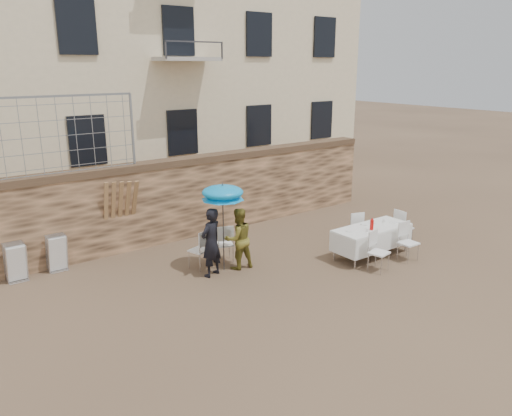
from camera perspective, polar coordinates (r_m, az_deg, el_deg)
ground at (r=10.55m, az=5.47°, el=-10.39°), size 80.00×80.00×0.00m
stone_wall at (r=14.03m, az=-8.15°, el=1.11°), size 13.00×0.50×2.20m
chain_link_fence at (r=12.53m, az=-20.75°, el=7.78°), size 3.20×0.06×1.80m
man_suit at (r=11.37m, az=-5.16°, el=-3.94°), size 0.68×0.55×1.61m
woman_dress at (r=11.78m, az=-2.03°, el=-3.51°), size 0.78×0.64×1.48m
umbrella at (r=11.35m, az=-3.83°, el=1.49°), size 0.99×0.99×1.95m
couple_chair_left at (r=11.93m, az=-6.50°, el=-4.67°), size 0.61×0.61×0.96m
couple_chair_right at (r=12.27m, az=-3.68°, el=-4.00°), size 0.61×0.61×0.96m
banquet_table at (r=12.85m, az=13.12°, el=-2.29°), size 2.10×0.85×0.78m
soda_bottle at (r=12.55m, az=13.10°, el=-1.88°), size 0.09×0.09×0.26m
table_chair_front_left at (r=12.04m, az=13.88°, el=-4.86°), size 0.57×0.57×0.96m
table_chair_front_right at (r=12.87m, az=17.04°, el=-3.74°), size 0.50×0.50×0.96m
table_chair_back at (r=13.56m, az=11.06°, el=-2.29°), size 0.59×0.59×0.96m
table_chair_side at (r=14.03m, az=16.49°, el=-2.04°), size 0.49×0.49×0.96m
chair_stack_left at (r=12.53m, az=-25.93°, el=-5.34°), size 0.46×0.47×0.92m
chair_stack_right at (r=12.70m, az=-21.97°, el=-4.59°), size 0.46×0.40×0.92m
wood_planks at (r=13.03m, az=-15.53°, el=-0.96°), size 0.70×0.20×2.00m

